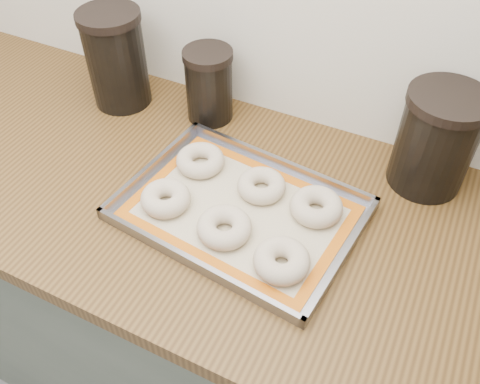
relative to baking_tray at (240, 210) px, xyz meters
The scene contains 13 objects.
cabinet 0.48m from the baking_tray, 136.73° to the left, with size 3.00×0.65×0.86m, color #586257.
countertop 0.04m from the baking_tray, 136.73° to the left, with size 3.06×0.68×0.04m, color brown.
baking_tray is the anchor object (origin of this frame).
baking_mat 0.00m from the baking_tray, 89.55° to the left, with size 0.45×0.33×0.00m.
bagel_front_left 0.15m from the baking_tray, 160.71° to the right, with size 0.10×0.10×0.04m, color beige.
bagel_front_mid 0.07m from the baking_tray, 91.11° to the right, with size 0.11×0.11×0.04m, color beige.
bagel_front_right 0.16m from the baking_tray, 35.31° to the right, with size 0.10×0.10×0.04m, color beige.
bagel_back_left 0.16m from the baking_tray, 149.01° to the left, with size 0.10×0.10×0.04m, color beige.
bagel_back_mid 0.07m from the baking_tray, 77.69° to the left, with size 0.10×0.10×0.04m, color beige.
bagel_back_right 0.15m from the baking_tray, 24.37° to the left, with size 0.10×0.10×0.04m, color beige.
canister_left 0.50m from the baking_tray, 153.41° to the left, with size 0.15×0.15×0.24m.
canister_mid 0.34m from the baking_tray, 128.80° to the left, with size 0.11×0.11×0.18m.
canister_right 0.42m from the baking_tray, 39.97° to the left, with size 0.16×0.16×0.22m.
Camera 1 is at (0.33, 1.04, 1.66)m, focal length 38.00 mm.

